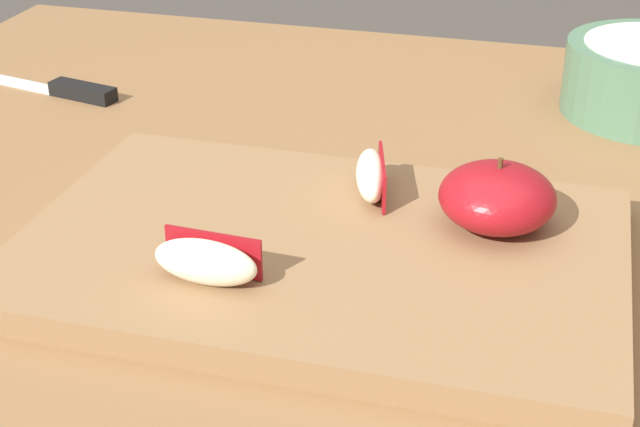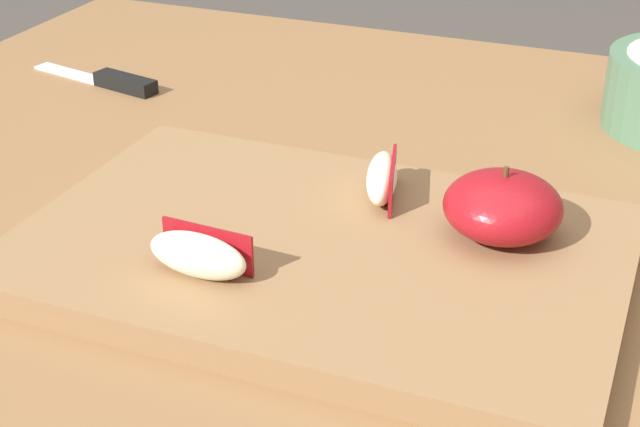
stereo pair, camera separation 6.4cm
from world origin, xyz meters
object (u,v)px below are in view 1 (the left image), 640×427
Objects in this scene: cutting_board at (320,252)px; apple_wedge_near_knife at (206,261)px; apple_half_skin_up at (497,197)px; paring_knife at (72,90)px; apple_wedge_middle at (372,177)px.

apple_wedge_near_knife is at bearing -126.85° from cutting_board.
apple_half_skin_up is 0.48m from paring_knife.
apple_half_skin_up is 0.21m from apple_wedge_near_knife.
apple_wedge_near_knife reaches higher than paring_knife.
apple_wedge_middle is 1.03× the size of apple_wedge_near_knife.
apple_wedge_middle is at bearing 166.11° from apple_half_skin_up.
apple_half_skin_up reaches higher than apple_wedge_near_knife.
apple_half_skin_up is at bearing -24.20° from paring_knife.
apple_wedge_near_knife reaches higher than cutting_board.
paring_knife is (-0.43, 0.20, -0.04)m from apple_half_skin_up.
apple_half_skin_up is at bearing 36.67° from apple_wedge_near_knife.
apple_wedge_middle is (0.02, 0.07, 0.03)m from cutting_board.
apple_wedge_middle is at bearing 63.67° from apple_wedge_near_knife.
apple_half_skin_up is 0.50× the size of paring_knife.
apple_wedge_middle reaches higher than cutting_board.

